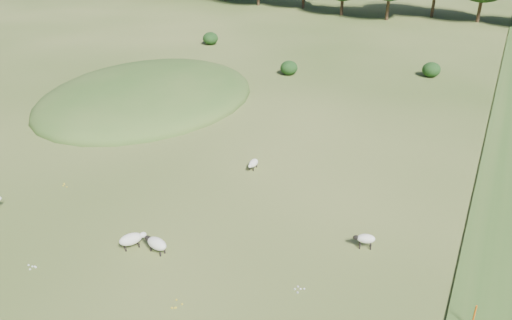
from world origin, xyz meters
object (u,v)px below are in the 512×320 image
at_px(marker_post, 473,318).
at_px(sheep_2, 253,163).
at_px(sheep_3, 132,239).
at_px(sheep_1, 365,239).
at_px(sheep_4, 156,243).

xyz_separation_m(marker_post, sheep_2, (-12.98, 7.81, -0.22)).
bearing_deg(sheep_3, sheep_1, -29.92).
distance_m(marker_post, sheep_4, 13.30).
bearing_deg(sheep_2, marker_post, 56.71).
bearing_deg(sheep_2, sheep_3, -11.09).
xyz_separation_m(sheep_1, sheep_3, (-9.55, -4.75, -0.04)).
distance_m(sheep_3, sheep_4, 1.24).
xyz_separation_m(sheep_2, sheep_4, (-0.25, -9.15, 0.09)).
bearing_deg(sheep_1, sheep_2, -49.88).
bearing_deg(sheep_2, sheep_4, -3.80).
height_order(marker_post, sheep_3, marker_post).
bearing_deg(marker_post, sheep_3, -173.77).
xyz_separation_m(marker_post, sheep_1, (-4.89, 3.17, -0.09)).
height_order(sheep_1, sheep_2, sheep_1).
relative_size(marker_post, sheep_3, 0.93).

